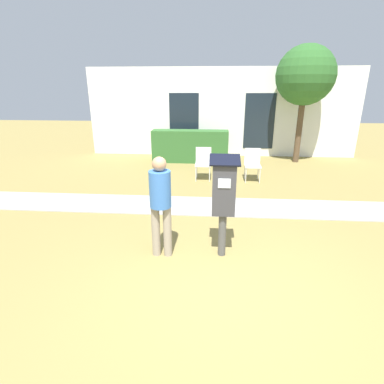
% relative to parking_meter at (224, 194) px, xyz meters
% --- Properties ---
extents(ground_plane, '(40.00, 40.00, 0.00)m').
position_rel_parking_meter_xyz_m(ground_plane, '(0.06, -0.95, -1.02)').
color(ground_plane, olive).
extents(sidewalk, '(12.00, 1.10, 0.02)m').
position_rel_parking_meter_xyz_m(sidewalk, '(0.06, 1.99, -1.01)').
color(sidewalk, '#A3A099').
rests_on(sidewalk, ground).
extents(building_facade, '(10.00, 0.26, 3.20)m').
position_rel_parking_meter_xyz_m(building_facade, '(0.06, 7.41, 0.58)').
color(building_facade, white).
rests_on(building_facade, ground).
extents(parking_meter, '(0.44, 0.31, 1.59)m').
position_rel_parking_meter_xyz_m(parking_meter, '(0.00, 0.00, 0.00)').
color(parking_meter, '#4C4C4C').
rests_on(parking_meter, ground).
extents(person_standing, '(0.32, 0.32, 1.58)m').
position_rel_parking_meter_xyz_m(person_standing, '(-0.93, -0.08, -0.09)').
color(person_standing, gray).
rests_on(person_standing, ground).
extents(outdoor_chair_left, '(0.44, 0.44, 0.90)m').
position_rel_parking_meter_xyz_m(outdoor_chair_left, '(-0.47, 4.12, -0.49)').
color(outdoor_chair_left, silver).
rests_on(outdoor_chair_left, ground).
extents(outdoor_chair_middle, '(0.44, 0.44, 0.90)m').
position_rel_parking_meter_xyz_m(outdoor_chair_middle, '(0.91, 4.08, -0.49)').
color(outdoor_chair_middle, silver).
rests_on(outdoor_chair_middle, ground).
extents(hedge_row, '(2.63, 0.60, 1.10)m').
position_rel_parking_meter_xyz_m(hedge_row, '(-1.02, 6.18, -0.47)').
color(hedge_row, '#33662D').
rests_on(hedge_row, ground).
extents(tree, '(1.90, 1.90, 3.82)m').
position_rel_parking_meter_xyz_m(tree, '(2.71, 6.46, 1.83)').
color(tree, brown).
rests_on(tree, ground).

